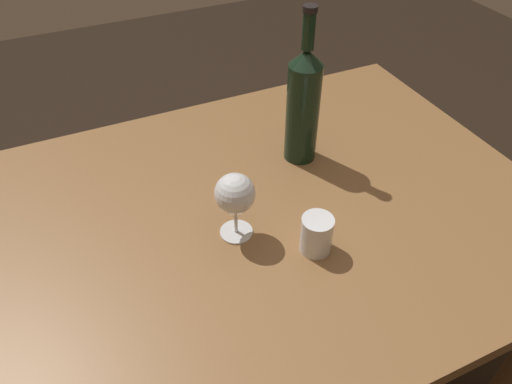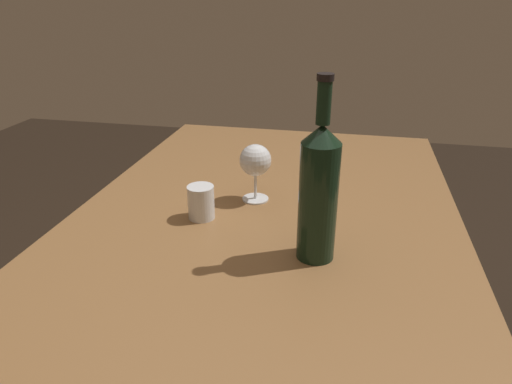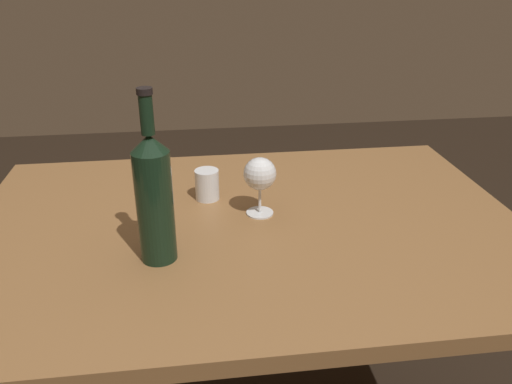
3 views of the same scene
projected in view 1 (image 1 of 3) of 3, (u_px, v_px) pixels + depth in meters
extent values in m
plane|color=black|center=(248.00, 384.00, 1.48)|extent=(6.00, 6.00, 0.00)
cube|color=olive|center=(244.00, 221.00, 1.00)|extent=(1.30, 0.90, 0.04)
cylinder|color=brown|center=(353.00, 177.00, 1.69)|extent=(0.06, 0.06, 0.70)
cylinder|color=brown|center=(2.00, 288.00, 1.33)|extent=(0.06, 0.06, 0.70)
cylinder|color=white|center=(236.00, 232.00, 0.95)|extent=(0.07, 0.07, 0.00)
cylinder|color=white|center=(236.00, 219.00, 0.93)|extent=(0.01, 0.01, 0.07)
sphere|color=white|center=(235.00, 193.00, 0.88)|extent=(0.08, 0.08, 0.08)
cylinder|color=#42070F|center=(235.00, 194.00, 0.88)|extent=(0.06, 0.06, 0.03)
cylinder|color=black|center=(302.00, 114.00, 1.06)|extent=(0.07, 0.07, 0.24)
cone|color=black|center=(307.00, 57.00, 0.97)|extent=(0.07, 0.07, 0.03)
cylinder|color=black|center=(309.00, 31.00, 0.94)|extent=(0.03, 0.03, 0.08)
cylinder|color=black|center=(310.00, 9.00, 0.91)|extent=(0.03, 0.03, 0.01)
cylinder|color=white|center=(316.00, 234.00, 0.90)|extent=(0.06, 0.06, 0.08)
cylinder|color=silver|center=(316.00, 239.00, 0.91)|extent=(0.05, 0.05, 0.04)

